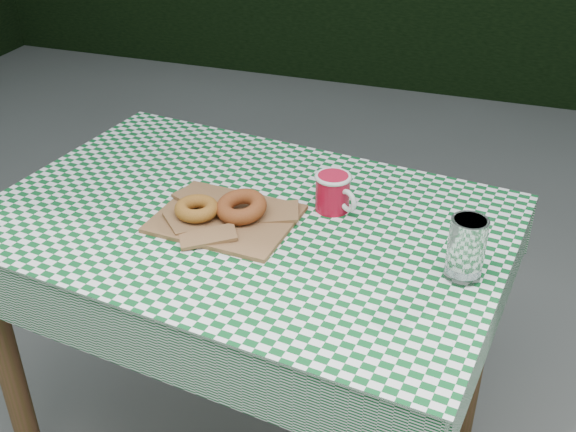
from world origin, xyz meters
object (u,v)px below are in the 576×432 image
object	(u,v)px
table	(250,347)
drinking_glass	(466,249)
coffee_mug	(333,192)
paper_bag	(226,217)

from	to	relation	value
table	drinking_glass	bearing A→B (deg)	-1.46
table	coffee_mug	size ratio (longest dim) A/B	7.32
table	paper_bag	world-z (taller)	paper_bag
paper_bag	drinking_glass	xyz separation A→B (m)	(0.51, -0.04, 0.06)
paper_bag	drinking_glass	world-z (taller)	drinking_glass
table	paper_bag	distance (m)	0.39
coffee_mug	drinking_glass	bearing A→B (deg)	3.60
coffee_mug	drinking_glass	xyz separation A→B (m)	(0.31, -0.17, 0.02)
table	coffee_mug	world-z (taller)	coffee_mug
paper_bag	drinking_glass	size ratio (longest dim) A/B	2.30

